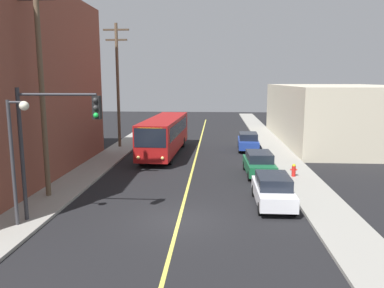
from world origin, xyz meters
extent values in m
plane|color=black|center=(0.00, 0.00, 0.00)|extent=(120.00, 120.00, 0.00)
cube|color=gray|center=(-7.25, 10.00, 0.07)|extent=(2.50, 90.00, 0.15)
cube|color=gray|center=(7.25, 10.00, 0.07)|extent=(2.50, 90.00, 0.15)
cube|color=#D8CC4C|center=(0.00, 15.00, 0.01)|extent=(0.16, 60.00, 0.01)
cube|color=black|center=(-8.54, 6.40, 1.60)|extent=(0.06, 14.16, 1.30)
cube|color=black|center=(-8.54, 6.40, 4.80)|extent=(0.06, 14.16, 1.30)
cube|color=black|center=(-8.54, 6.40, 8.00)|extent=(0.06, 14.16, 1.30)
cube|color=beige|center=(14.50, 23.80, 2.95)|extent=(12.00, 21.79, 5.90)
cube|color=black|center=(8.54, 23.80, 1.60)|extent=(0.06, 15.25, 1.30)
cube|color=maroon|center=(-2.79, 15.76, 1.83)|extent=(3.04, 12.10, 2.75)
cube|color=black|center=(-3.04, 9.79, 2.35)|extent=(2.35, 0.18, 1.40)
cube|color=black|center=(-2.55, 21.74, 2.45)|extent=(2.30, 0.17, 1.10)
cube|color=black|center=(-4.05, 15.82, 2.35)|extent=(0.48, 10.19, 1.10)
cube|color=black|center=(-1.54, 15.71, 2.35)|extent=(0.48, 10.19, 1.10)
cube|color=orange|center=(-3.04, 9.80, 2.95)|extent=(1.79, 0.13, 0.30)
sphere|color=#F9D872|center=(-3.93, 9.79, 0.90)|extent=(0.24, 0.24, 0.24)
sphere|color=#F9D872|center=(-2.15, 9.71, 0.90)|extent=(0.24, 0.24, 0.24)
cylinder|color=black|center=(-4.09, 11.61, 0.50)|extent=(0.34, 1.01, 1.00)
cylinder|color=black|center=(-1.84, 11.52, 0.50)|extent=(0.34, 1.01, 1.00)
cylinder|color=black|center=(-3.77, 19.31, 0.50)|extent=(0.34, 1.01, 1.00)
cylinder|color=black|center=(-1.53, 19.21, 0.50)|extent=(0.34, 1.01, 1.00)
cube|color=silver|center=(4.67, 2.43, 0.67)|extent=(1.82, 4.41, 0.70)
cube|color=black|center=(4.67, 2.43, 1.32)|extent=(1.63, 2.47, 0.60)
cylinder|color=black|center=(3.87, 0.93, 0.32)|extent=(0.22, 0.64, 0.64)
cylinder|color=black|center=(5.47, 0.94, 0.32)|extent=(0.22, 0.64, 0.64)
cylinder|color=black|center=(3.86, 3.93, 0.32)|extent=(0.22, 0.64, 0.64)
cylinder|color=black|center=(5.46, 3.94, 0.32)|extent=(0.22, 0.64, 0.64)
cube|color=#196038|center=(4.64, 8.70, 0.67)|extent=(1.93, 4.45, 0.70)
cube|color=black|center=(4.64, 8.70, 1.32)|extent=(1.69, 2.51, 0.60)
cylinder|color=black|center=(3.89, 7.18, 0.32)|extent=(0.24, 0.65, 0.64)
cylinder|color=black|center=(5.49, 7.23, 0.32)|extent=(0.24, 0.65, 0.64)
cylinder|color=black|center=(3.80, 10.18, 0.32)|extent=(0.24, 0.65, 0.64)
cylinder|color=black|center=(5.40, 10.22, 0.32)|extent=(0.24, 0.65, 0.64)
cube|color=navy|center=(4.67, 18.09, 0.67)|extent=(1.95, 4.46, 0.70)
cube|color=black|center=(4.67, 18.09, 1.32)|extent=(1.71, 2.52, 0.60)
cylinder|color=black|center=(3.82, 16.62, 0.32)|extent=(0.24, 0.65, 0.64)
cylinder|color=black|center=(5.42, 16.57, 0.32)|extent=(0.24, 0.65, 0.64)
cylinder|color=black|center=(3.92, 19.62, 0.32)|extent=(0.24, 0.65, 0.64)
cylinder|color=black|center=(5.52, 19.56, 0.32)|extent=(0.24, 0.65, 0.64)
cylinder|color=brown|center=(-7.55, 2.90, 6.10)|extent=(0.28, 0.28, 11.90)
cylinder|color=brown|center=(-7.55, 18.50, 5.87)|extent=(0.28, 0.28, 11.44)
cube|color=#4C3D2D|center=(-7.55, 18.50, 10.99)|extent=(2.40, 0.16, 0.16)
cube|color=#4C3D2D|center=(-7.55, 18.50, 10.09)|extent=(2.00, 0.16, 0.16)
cylinder|color=#2D2D33|center=(-6.95, -0.73, 3.15)|extent=(0.18, 0.18, 6.00)
cylinder|color=#2D2D33|center=(-5.20, -0.73, 5.85)|extent=(3.50, 0.12, 0.12)
cube|color=black|center=(-3.45, -0.73, 5.30)|extent=(0.32, 0.36, 1.00)
sphere|color=#2D2D2D|center=(-3.45, -0.92, 5.62)|extent=(0.22, 0.22, 0.22)
sphere|color=#2D2D2D|center=(-3.45, -0.92, 5.30)|extent=(0.22, 0.22, 0.22)
sphere|color=green|center=(-3.45, -0.92, 4.98)|extent=(0.22, 0.22, 0.22)
cylinder|color=#38383D|center=(-7.05, -1.37, 2.90)|extent=(0.16, 0.16, 5.50)
cylinder|color=#38383D|center=(-6.70, -1.37, 5.55)|extent=(0.70, 0.10, 0.10)
sphere|color=#EAE5C6|center=(-6.35, -1.37, 5.40)|extent=(0.40, 0.40, 0.40)
cylinder|color=red|center=(6.85, 7.99, 0.50)|extent=(0.26, 0.26, 0.70)
sphere|color=gold|center=(6.85, 7.99, 0.87)|extent=(0.24, 0.24, 0.24)
cylinder|color=red|center=(6.69, 7.99, 0.60)|extent=(0.12, 0.10, 0.10)
cylinder|color=red|center=(7.01, 7.99, 0.60)|extent=(0.12, 0.10, 0.10)
camera|label=1|loc=(1.68, -16.67, 6.48)|focal=35.25mm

